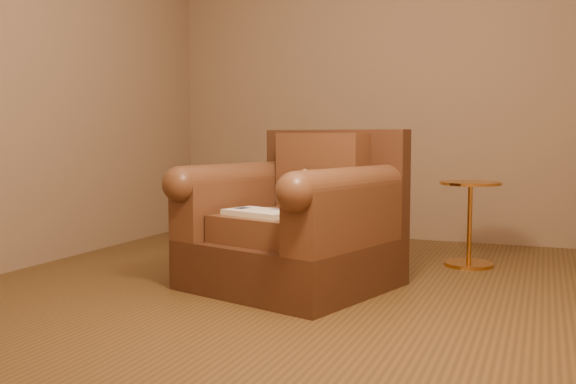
% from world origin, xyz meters
% --- Properties ---
extents(floor, '(4.00, 4.00, 0.00)m').
position_xyz_m(floor, '(0.00, 0.00, 0.00)').
color(floor, brown).
rests_on(floor, ground).
extents(armchair, '(1.29, 1.26, 0.95)m').
position_xyz_m(armchair, '(-0.08, -0.01, 0.37)').
color(armchair, '#412515').
rests_on(armchair, floor).
extents(teddy_bear, '(0.19, 0.22, 0.26)m').
position_xyz_m(teddy_bear, '(-0.05, 0.07, 0.55)').
color(teddy_bear, tan).
rests_on(teddy_bear, armchair).
extents(guidebook, '(0.46, 0.36, 0.03)m').
position_xyz_m(guidebook, '(-0.21, -0.27, 0.47)').
color(guidebook, beige).
rests_on(guidebook, armchair).
extents(side_table, '(0.42, 0.42, 0.59)m').
position_xyz_m(side_table, '(0.82, 0.98, 0.32)').
color(side_table, gold).
rests_on(side_table, floor).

